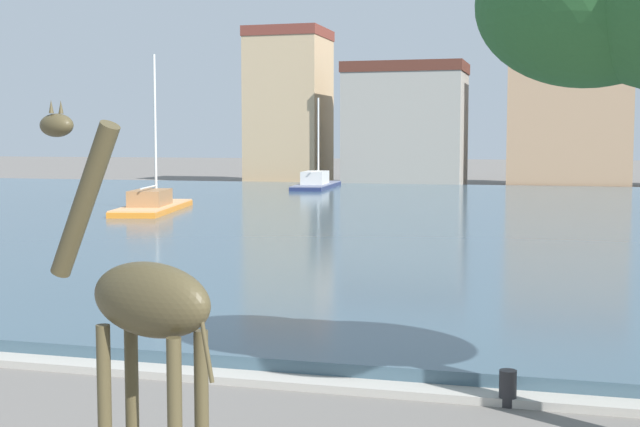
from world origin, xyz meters
TOP-DOWN VIEW (x-y plane):
  - harbor_water at (0.00, 34.80)m, footprint 84.92×51.34m
  - quay_edge_coping at (0.00, 8.87)m, footprint 84.92×0.50m
  - giraffe_statue at (1.47, 4.21)m, footprint 2.26×1.13m
  - sailboat_navy at (-10.58, 54.16)m, footprint 2.85×9.79m
  - sailboat_orange at (-12.85, 33.95)m, footprint 3.79×9.09m
  - mooring_bollard at (4.67, 8.72)m, footprint 0.24×0.24m
  - townhouse_narrow_midrow at (-15.88, 64.53)m, footprint 6.05×6.04m
  - townhouse_wide_warehouse at (-6.06, 62.76)m, footprint 9.04×5.74m
  - townhouse_corner_house at (5.89, 64.25)m, footprint 8.76×7.31m

SIDE VIEW (x-z plane):
  - quay_edge_coping at x=0.00m, z-range 0.00..0.12m
  - harbor_water at x=0.00m, z-range 0.00..0.32m
  - mooring_bollard at x=4.67m, z-range 0.00..0.50m
  - sailboat_orange at x=-12.85m, z-range -3.31..4.21m
  - sailboat_navy at x=-10.58m, z-range -2.73..3.67m
  - giraffe_statue at x=1.47m, z-range 0.04..4.10m
  - townhouse_wide_warehouse at x=-6.06m, z-range 0.01..9.33m
  - townhouse_corner_house at x=5.89m, z-range 0.01..10.76m
  - townhouse_narrow_midrow at x=-15.88m, z-range 0.02..12.42m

